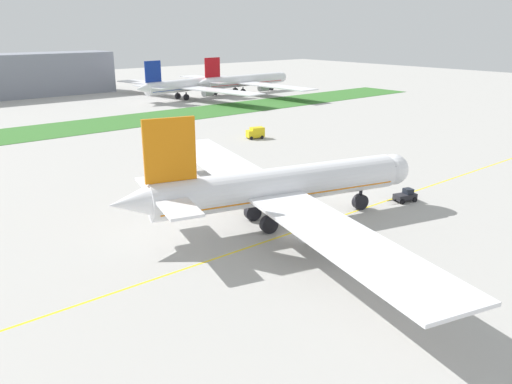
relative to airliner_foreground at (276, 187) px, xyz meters
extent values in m
plane|color=#ADAAA5|center=(-1.40, -5.23, -5.99)|extent=(600.00, 600.00, 0.00)
cube|color=yellow|center=(-1.40, -4.37, -5.99)|extent=(280.00, 0.36, 0.01)
cube|color=#38722D|center=(-1.40, 97.60, -5.94)|extent=(320.00, 24.00, 0.10)
cylinder|color=white|center=(0.64, -0.17, 0.17)|extent=(40.00, 15.67, 5.47)
cube|color=orange|center=(0.64, -0.17, -0.79)|extent=(38.34, 14.84, 0.66)
sphere|color=white|center=(21.38, -5.76, 0.17)|extent=(5.20, 5.20, 5.20)
cone|color=white|center=(-21.02, 5.66, 0.58)|extent=(7.02, 6.06, 4.65)
cube|color=orange|center=(-15.56, 4.19, 7.28)|extent=(7.09, 2.40, 8.76)
cube|color=white|center=(-14.91, 9.68, 0.99)|extent=(6.52, 9.60, 0.38)
cube|color=white|center=(-17.76, -0.89, 0.99)|extent=(6.52, 9.60, 0.38)
cube|color=white|center=(4.10, 20.35, -0.52)|extent=(17.84, 37.00, 0.44)
cube|color=white|center=(-6.67, -19.66, -0.52)|extent=(17.84, 37.00, 0.44)
cylinder|color=#B7BABF|center=(3.15, 12.22, -2.17)|extent=(5.80, 4.26, 3.01)
cylinder|color=black|center=(5.66, 11.55, -2.17)|extent=(1.26, 3.17, 3.16)
cylinder|color=#B7BABF|center=(-3.41, -12.16, -2.17)|extent=(5.80, 4.26, 3.01)
cylinder|color=black|center=(-0.90, -12.83, -2.17)|extent=(1.26, 3.17, 3.16)
cylinder|color=black|center=(15.30, -4.12, -3.63)|extent=(0.57, 0.57, 2.12)
cylinder|color=black|center=(15.30, -4.12, -4.69)|extent=(2.81, 1.81, 2.60)
cylinder|color=black|center=(-1.70, 3.43, -3.63)|extent=(0.57, 0.57, 2.12)
cylinder|color=black|center=(-1.70, 3.43, -4.69)|extent=(2.81, 1.81, 2.60)
cylinder|color=black|center=(-3.19, -2.12, -3.63)|extent=(0.57, 0.57, 2.12)
cylinder|color=black|center=(-3.19, -2.12, -4.69)|extent=(2.81, 1.81, 2.60)
cube|color=black|center=(20.59, -5.55, 0.85)|extent=(2.92, 4.46, 0.99)
sphere|color=black|center=(-13.32, 6.36, 0.66)|extent=(0.38, 0.38, 0.38)
sphere|color=black|center=(-11.06, 5.76, 0.66)|extent=(0.38, 0.38, 0.38)
sphere|color=black|center=(-8.81, 5.15, 0.66)|extent=(0.38, 0.38, 0.38)
sphere|color=black|center=(-6.55, 4.54, 0.66)|extent=(0.38, 0.38, 0.38)
sphere|color=black|center=(-4.30, 3.93, 0.66)|extent=(0.38, 0.38, 0.38)
sphere|color=black|center=(-2.04, 3.33, 0.66)|extent=(0.38, 0.38, 0.38)
sphere|color=black|center=(0.21, 2.72, 0.66)|extent=(0.38, 0.38, 0.38)
sphere|color=black|center=(2.47, 2.11, 0.66)|extent=(0.38, 0.38, 0.38)
sphere|color=black|center=(4.72, 1.50, 0.66)|extent=(0.38, 0.38, 0.38)
sphere|color=black|center=(6.98, 0.90, 0.66)|extent=(0.38, 0.38, 0.38)
sphere|color=black|center=(9.23, 0.29, 0.66)|extent=(0.38, 0.38, 0.38)
sphere|color=black|center=(11.49, -0.32, 0.66)|extent=(0.38, 0.38, 0.38)
sphere|color=black|center=(13.74, -0.92, 0.66)|extent=(0.38, 0.38, 0.38)
sphere|color=black|center=(16.00, -1.53, 0.66)|extent=(0.38, 0.38, 0.38)
cube|color=#26262B|center=(24.47, -6.59, -5.09)|extent=(4.25, 2.91, 0.90)
cube|color=black|center=(25.03, -6.74, -4.19)|extent=(1.74, 1.81, 0.90)
cylinder|color=black|center=(21.73, -5.85, -5.39)|extent=(1.77, 0.58, 0.12)
cylinder|color=black|center=(22.91, -7.19, -5.54)|extent=(0.96, 0.57, 0.90)
cylinder|color=black|center=(23.42, -5.29, -5.54)|extent=(0.96, 0.57, 0.90)
cylinder|color=black|center=(25.53, -7.90, -5.54)|extent=(0.96, 0.57, 0.90)
cylinder|color=black|center=(26.04, -5.99, -5.54)|extent=(0.96, 0.57, 0.90)
cylinder|color=black|center=(1.16, -18.88, -5.56)|extent=(0.13, 0.13, 0.86)
cylinder|color=#BFE519|center=(1.07, -19.00, -4.85)|extent=(0.10, 0.10, 0.55)
cylinder|color=black|center=(1.30, -18.73, -5.56)|extent=(0.13, 0.13, 0.86)
cylinder|color=#BFE519|center=(1.39, -18.61, -4.85)|extent=(0.10, 0.10, 0.55)
cube|color=#BFE519|center=(1.23, -18.81, -4.82)|extent=(0.49, 0.51, 0.61)
sphere|color=#8C6647|center=(1.23, -18.81, -4.39)|extent=(0.23, 0.23, 0.23)
cube|color=yellow|center=(38.83, 50.62, -4.25)|extent=(4.03, 3.21, 2.58)
cube|color=yellow|center=(36.65, 51.22, -4.60)|extent=(1.92, 2.55, 1.89)
cube|color=#263347|center=(36.04, 51.39, -4.22)|extent=(0.60, 1.94, 0.83)
cylinder|color=black|center=(36.34, 50.08, -5.54)|extent=(0.95, 0.53, 0.90)
cylinder|color=black|center=(36.96, 52.36, -5.54)|extent=(0.95, 0.53, 0.90)
cylinder|color=black|center=(39.37, 49.25, -5.54)|extent=(0.95, 0.53, 0.90)
cylinder|color=black|center=(39.99, 51.53, -5.54)|extent=(0.95, 0.53, 0.90)
cylinder|color=white|center=(68.22, 130.87, -0.29)|extent=(42.36, 11.84, 5.07)
cube|color=navy|center=(68.22, 130.87, -1.18)|extent=(40.64, 11.17, 0.61)
sphere|color=white|center=(90.37, 134.52, -0.29)|extent=(4.81, 4.81, 4.81)
cone|color=white|center=(45.20, 127.08, 0.09)|extent=(6.20, 5.16, 4.31)
cube|color=navy|center=(50.77, 128.00, 6.30)|extent=(7.56, 1.73, 8.11)
cube|color=white|center=(49.12, 132.86, 0.47)|extent=(5.89, 8.75, 0.35)
cube|color=white|center=(50.77, 122.86, 0.47)|extent=(5.89, 8.75, 0.35)
cube|color=white|center=(62.65, 151.73, -0.92)|extent=(15.29, 38.89, 0.41)
cube|color=white|center=(69.63, 109.34, -0.92)|extent=(15.29, 38.89, 0.41)
cylinder|color=#B7BABF|center=(65.29, 143.52, -2.46)|extent=(5.20, 3.53, 2.79)
cylinder|color=black|center=(67.66, 143.91, -2.46)|extent=(0.89, 2.96, 2.93)
cylinder|color=#B7BABF|center=(69.49, 117.96, -2.46)|extent=(5.20, 3.53, 2.79)
cylinder|color=black|center=(71.87, 118.35, -2.46)|extent=(0.89, 2.96, 2.93)
cylinder|color=black|center=(84.01, 133.47, -3.80)|extent=(0.53, 0.53, 1.96)
cylinder|color=black|center=(84.01, 133.47, -4.79)|extent=(2.55, 1.46, 2.41)
cylinder|color=black|center=(64.47, 132.95, -3.80)|extent=(0.53, 0.53, 1.96)
cylinder|color=black|center=(64.47, 132.95, -4.79)|extent=(2.55, 1.46, 2.41)
cylinder|color=black|center=(65.33, 127.70, -3.80)|extent=(0.53, 0.53, 1.96)
cylinder|color=black|center=(65.33, 127.70, -4.79)|extent=(2.55, 1.46, 2.41)
cylinder|color=white|center=(98.14, 129.95, -0.26)|extent=(43.75, 6.98, 5.10)
cube|color=#B20C14|center=(98.14, 129.95, -1.15)|extent=(41.99, 6.49, 0.61)
sphere|color=white|center=(121.30, 130.96, -0.26)|extent=(4.84, 4.84, 4.84)
cone|color=white|center=(74.08, 128.91, 0.13)|extent=(5.79, 4.57, 4.33)
cube|color=#B20C14|center=(79.85, 129.16, 6.37)|extent=(7.86, 0.85, 8.16)
cube|color=white|center=(78.76, 134.22, 0.51)|extent=(5.14, 8.35, 0.36)
cube|color=white|center=(79.20, 124.03, 0.51)|extent=(5.14, 8.35, 0.36)
cube|color=white|center=(95.00, 151.99, -0.89)|extent=(11.27, 39.59, 0.41)
cube|color=white|center=(96.92, 107.72, -0.89)|extent=(11.27, 39.59, 0.41)
cylinder|color=#B7BABF|center=(96.69, 143.24, -2.43)|extent=(4.96, 3.01, 2.80)
cylinder|color=black|center=(99.11, 143.34, -2.43)|extent=(0.55, 2.96, 2.94)
cylinder|color=#B7BABF|center=(97.84, 116.60, -2.43)|extent=(4.96, 3.01, 2.80)
cylinder|color=black|center=(100.26, 116.70, -2.43)|extent=(0.55, 2.96, 2.94)
cylinder|color=black|center=(114.68, 130.67, -3.79)|extent=(0.53, 0.53, 1.98)
cylinder|color=black|center=(114.68, 130.67, -4.78)|extent=(2.47, 1.19, 2.42)
cylinder|color=black|center=(94.54, 132.48, -3.79)|extent=(0.53, 0.53, 1.98)
cylinder|color=black|center=(94.54, 132.48, -4.78)|extent=(2.47, 1.19, 2.42)
cylinder|color=black|center=(94.77, 127.13, -3.79)|extent=(0.53, 0.53, 1.98)
cylinder|color=black|center=(94.77, 127.13, -4.78)|extent=(2.47, 1.19, 2.42)
camera|label=1|loc=(-50.22, -55.45, 23.25)|focal=36.27mm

